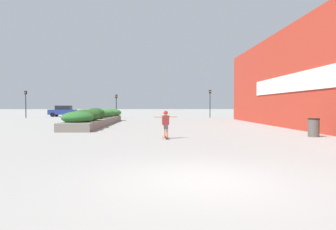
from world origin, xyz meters
name	(u,v)px	position (x,y,z in m)	size (l,w,h in m)	color
ground_plane	(202,180)	(0.00, 0.00, 0.00)	(300.00, 300.00, 0.00)	gray
building_wall_right	(312,73)	(8.39, 11.59, 3.54)	(0.67, 34.12, 7.09)	#B23323
planter_box	(98,118)	(-5.86, 19.02, 0.57)	(2.28, 15.21, 1.40)	slate
skateboard	(166,137)	(-0.53, 7.94, 0.07)	(0.33, 0.80, 0.10)	maroon
skateboarder	(166,121)	(-0.53, 7.94, 0.84)	(1.14, 0.28, 1.23)	tan
trash_bin	(314,128)	(6.90, 8.53, 0.47)	(0.56, 0.56, 0.93)	#514C47
car_leftmost	(279,112)	(17.00, 37.13, 0.74)	(4.61, 1.85, 1.37)	slate
car_center_left	(63,111)	(-14.69, 38.27, 0.83)	(3.82, 1.87, 1.62)	navy
traffic_light_left	(116,102)	(-6.29, 33.63, 2.11)	(0.28, 0.30, 3.05)	black
traffic_light_right	(210,99)	(6.14, 33.43, 2.50)	(0.28, 0.30, 3.69)	black
traffic_light_far_left	(26,99)	(-17.99, 33.49, 2.40)	(0.28, 0.30, 3.53)	black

